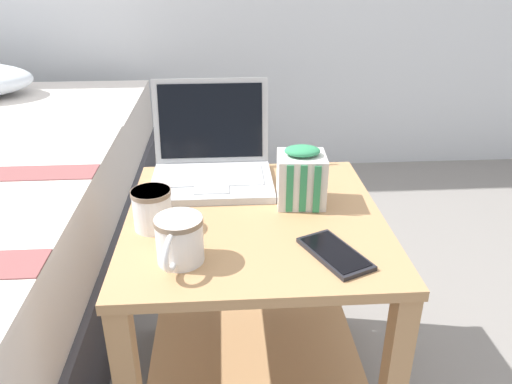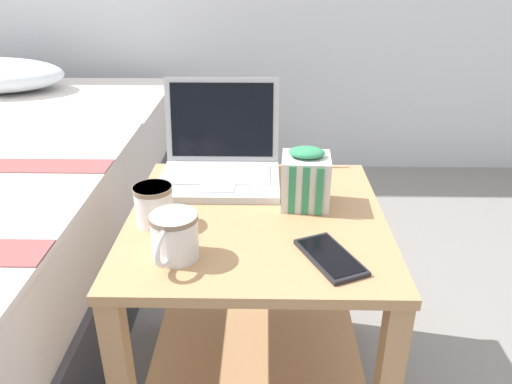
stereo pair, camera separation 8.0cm
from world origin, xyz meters
name	(u,v)px [view 1 (the left image)]	position (x,y,z in m)	size (l,w,h in m)	color
bedside_table	(255,287)	(0.00, 0.00, 0.35)	(0.57, 0.60, 0.55)	tan
laptop	(212,161)	(-0.10, 0.21, 0.60)	(0.30, 0.27, 0.24)	#B7BABC
mug_front_left	(152,207)	(-0.22, -0.04, 0.60)	(0.08, 0.12, 0.09)	white
mug_front_right	(179,238)	(-0.15, -0.17, 0.60)	(0.09, 0.13, 0.09)	white
snack_bag	(301,177)	(0.11, 0.06, 0.61)	(0.11, 0.11, 0.14)	silver
cell_phone	(335,253)	(0.15, -0.17, 0.55)	(0.14, 0.18, 0.01)	black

